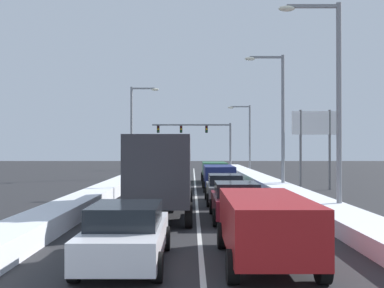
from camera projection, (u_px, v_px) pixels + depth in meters
name	position (u px, v px, depth m)	size (l,w,h in m)	color
ground_plane	(196.00, 196.00, 27.36)	(143.91, 143.91, 0.00)	#28282B
lane_stripe_between_right_lane_and_center_lane	(195.00, 188.00, 32.90)	(0.14, 60.89, 0.01)	silver
snow_bank_right_shoulder	(268.00, 184.00, 32.90)	(1.84, 60.89, 0.56)	white
snow_bank_left_shoulder	(122.00, 183.00, 32.90)	(1.51, 60.89, 0.69)	white
suv_red_right_lane_nearest	(265.00, 223.00, 11.30)	(2.16, 4.90, 1.67)	maroon
sedan_maroon_right_lane_second	(236.00, 201.00, 18.15)	(2.00, 4.50, 1.51)	maroon
sedan_gray_right_lane_third	(225.00, 188.00, 23.68)	(2.00, 4.50, 1.51)	slate
suv_navy_right_lane_fourth	(219.00, 175.00, 30.82)	(2.16, 4.90, 1.67)	navy
suv_green_right_lane_fifth	(214.00, 170.00, 37.89)	(2.16, 4.90, 1.67)	#1E5633
sedan_white_center_lane_nearest	(126.00, 234.00, 11.22)	(2.00, 4.50, 1.51)	silver
box_truck_center_lane_second	(162.00, 172.00, 18.78)	(2.53, 7.20, 3.36)	black
sedan_tan_center_lane_third	(168.00, 184.00, 26.52)	(2.00, 4.50, 1.51)	#937F60
suv_charcoal_center_lane_fourth	(173.00, 174.00, 32.33)	(2.16, 4.90, 1.67)	#38383D
sedan_silver_center_lane_fifth	(177.00, 173.00, 38.62)	(2.00, 4.50, 1.51)	#B7BABF
traffic_light_gantry	(203.00, 134.00, 60.60)	(10.60, 0.47, 6.20)	slate
street_lamp_right_near	(331.00, 90.00, 19.10)	(2.66, 0.36, 9.02)	gray
street_lamp_right_mid	(278.00, 111.00, 30.17)	(2.66, 0.36, 9.08)	gray
street_lamp_right_far	(247.00, 132.00, 52.31)	(2.66, 0.36, 7.79)	gray
street_lamp_left_mid	(135.00, 124.00, 42.42)	(2.66, 0.36, 8.60)	gray
roadside_sign_right	(315.00, 131.00, 31.14)	(3.20, 0.16, 5.50)	#59595B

